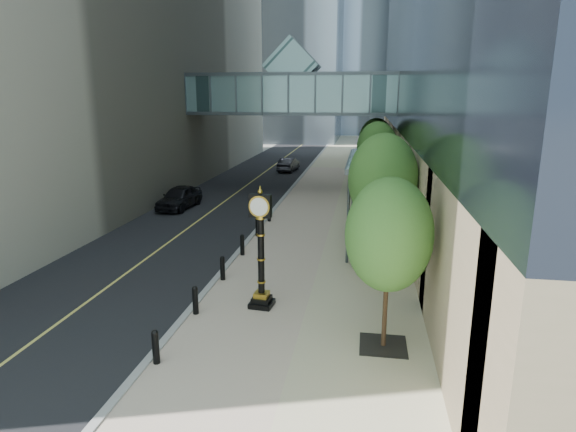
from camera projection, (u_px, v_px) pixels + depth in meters
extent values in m
plane|color=gray|center=(241.00, 395.00, 12.12)|extent=(320.00, 320.00, 0.00)
cube|color=black|center=(272.00, 167.00, 51.51)|extent=(8.00, 180.00, 0.02)
cube|color=tan|center=(347.00, 168.00, 50.27)|extent=(8.00, 180.00, 0.06)
cube|color=gray|center=(309.00, 167.00, 50.89)|extent=(0.25, 180.00, 0.07)
cube|color=#487173|center=(292.00, 94.00, 37.59)|extent=(17.00, 4.00, 3.00)
cube|color=#383F44|center=(292.00, 113.00, 37.94)|extent=(17.00, 4.20, 0.25)
cube|color=#383F44|center=(292.00, 75.00, 37.24)|extent=(17.00, 4.20, 0.25)
cube|color=#487173|center=(292.00, 66.00, 37.08)|extent=(4.24, 3.00, 4.24)
cube|color=#383F44|center=(378.00, 161.00, 23.97)|extent=(3.00, 8.00, 0.25)
cube|color=#487173|center=(379.00, 158.00, 23.93)|extent=(2.80, 7.80, 0.06)
cylinder|color=#383F44|center=(348.00, 219.00, 21.13)|extent=(0.12, 0.12, 4.20)
cylinder|color=#383F44|center=(353.00, 188.00, 28.22)|extent=(0.12, 0.12, 4.20)
cylinder|color=black|center=(156.00, 348.00, 13.37)|extent=(0.20, 0.20, 0.90)
cylinder|color=black|center=(195.00, 301.00, 16.44)|extent=(0.20, 0.20, 0.90)
cylinder|color=black|center=(223.00, 269.00, 19.50)|extent=(0.20, 0.20, 0.90)
cylinder|color=black|center=(242.00, 246.00, 22.57)|extent=(0.20, 0.20, 0.90)
cylinder|color=black|center=(257.00, 228.00, 25.63)|extent=(0.20, 0.20, 0.90)
cylinder|color=black|center=(269.00, 214.00, 28.70)|extent=(0.20, 0.20, 0.90)
cube|color=black|center=(383.00, 345.00, 14.41)|extent=(1.40, 1.40, 0.02)
cylinder|color=#44331D|center=(385.00, 304.00, 14.09)|extent=(0.14, 0.14, 2.72)
ellipsoid|color=#366926|center=(389.00, 235.00, 13.58)|extent=(2.49, 2.49, 3.32)
cube|color=black|center=(379.00, 270.00, 20.64)|extent=(1.40, 1.40, 0.02)
cylinder|color=#44331D|center=(380.00, 236.00, 20.27)|extent=(0.14, 0.14, 3.11)
ellipsoid|color=#366926|center=(383.00, 179.00, 19.69)|extent=(2.85, 2.85, 3.80)
cube|color=black|center=(376.00, 230.00, 26.87)|extent=(1.40, 1.40, 0.02)
cylinder|color=#44331D|center=(377.00, 209.00, 26.57)|extent=(0.14, 0.14, 2.47)
ellipsoid|color=#366926|center=(379.00, 174.00, 26.11)|extent=(2.27, 2.27, 3.02)
cube|color=black|center=(375.00, 205.00, 33.09)|extent=(1.40, 1.40, 0.02)
cylinder|color=#44331D|center=(376.00, 183.00, 32.73)|extent=(0.14, 0.14, 3.01)
ellipsoid|color=#366926|center=(377.00, 149.00, 32.17)|extent=(2.76, 2.76, 3.68)
cube|color=black|center=(374.00, 188.00, 39.32)|extent=(1.40, 1.40, 0.02)
cylinder|color=#44331D|center=(374.00, 170.00, 38.96)|extent=(0.14, 0.14, 2.98)
ellipsoid|color=#366926|center=(376.00, 141.00, 38.40)|extent=(2.73, 2.73, 3.65)
cube|color=black|center=(262.00, 304.00, 17.13)|extent=(0.87, 0.87, 0.18)
cube|color=black|center=(262.00, 299.00, 17.08)|extent=(0.68, 0.68, 0.18)
cube|color=gold|center=(262.00, 294.00, 17.04)|extent=(0.53, 0.53, 0.18)
cylinder|color=black|center=(261.00, 255.00, 16.69)|extent=(0.23, 0.23, 2.74)
cube|color=black|center=(260.00, 206.00, 16.26)|extent=(0.77, 0.34, 0.79)
cylinder|color=white|center=(261.00, 205.00, 16.41)|extent=(0.62, 0.10, 0.62)
cylinder|color=white|center=(259.00, 207.00, 16.11)|extent=(0.62, 0.10, 0.62)
sphere|color=gold|center=(260.00, 192.00, 16.14)|extent=(0.18, 0.18, 0.18)
imported|color=beige|center=(363.00, 232.00, 23.32)|extent=(0.75, 0.60, 1.79)
imported|color=black|center=(179.00, 197.00, 32.17)|extent=(2.07, 4.53, 1.51)
imported|color=black|center=(289.00, 164.00, 48.22)|extent=(1.78, 4.19, 1.34)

